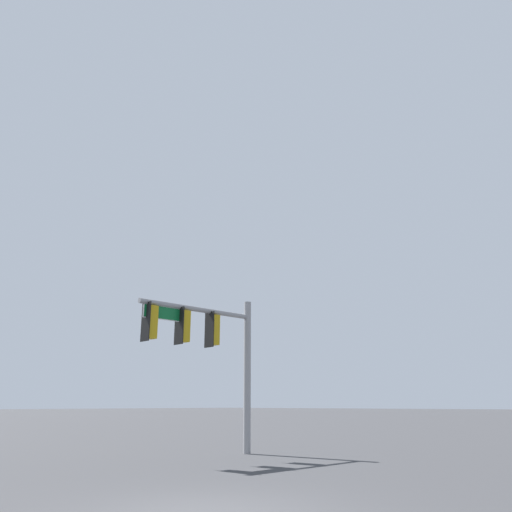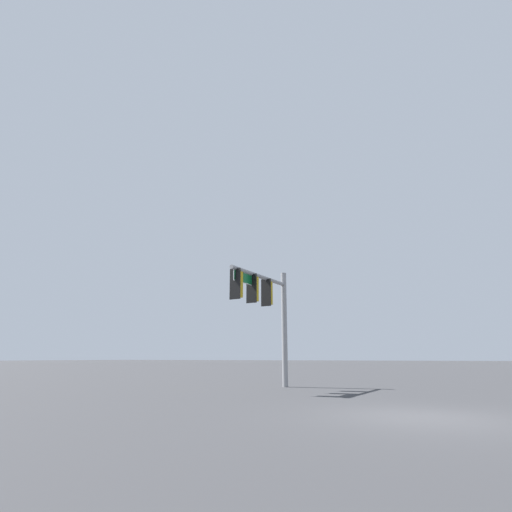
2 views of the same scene
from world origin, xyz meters
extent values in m
cylinder|color=gray|center=(-8.07, -6.68, 2.82)|extent=(0.28, 0.28, 5.64)
cylinder|color=gray|center=(-5.66, -6.88, 5.04)|extent=(4.84, 0.58, 0.18)
cube|color=black|center=(-6.19, -6.83, 4.37)|extent=(0.07, 0.52, 1.30)
cube|color=#B79314|center=(-6.38, -6.82, 4.37)|extent=(0.39, 0.35, 1.10)
cylinder|color=#B79314|center=(-6.38, -6.82, 4.98)|extent=(0.04, 0.04, 0.12)
cylinder|color=#340503|center=(-6.58, -6.80, 4.70)|extent=(0.05, 0.22, 0.22)
cylinder|color=yellow|center=(-6.58, -6.80, 4.37)|extent=(0.05, 0.22, 0.22)
cylinder|color=black|center=(-6.58, -6.80, 4.04)|extent=(0.05, 0.22, 0.22)
cube|color=black|center=(-4.87, -6.94, 4.37)|extent=(0.07, 0.52, 1.30)
cube|color=#B79314|center=(-5.06, -6.93, 4.37)|extent=(0.39, 0.35, 1.10)
cylinder|color=#B79314|center=(-5.06, -6.93, 4.98)|extent=(0.04, 0.04, 0.12)
cylinder|color=#340503|center=(-5.25, -6.91, 4.70)|extent=(0.05, 0.22, 0.22)
cylinder|color=yellow|center=(-5.25, -6.91, 4.37)|extent=(0.05, 0.22, 0.22)
cylinder|color=black|center=(-5.25, -6.91, 4.04)|extent=(0.05, 0.22, 0.22)
cube|color=black|center=(-3.54, -7.06, 4.37)|extent=(0.07, 0.52, 1.30)
cube|color=#B79314|center=(-3.73, -7.04, 4.37)|extent=(0.39, 0.35, 1.10)
cylinder|color=#B79314|center=(-3.73, -7.04, 4.98)|extent=(0.04, 0.04, 0.12)
cylinder|color=#340503|center=(-3.93, -7.02, 4.70)|extent=(0.05, 0.22, 0.22)
cylinder|color=yellow|center=(-3.93, -7.02, 4.37)|extent=(0.05, 0.22, 0.22)
cylinder|color=black|center=(-3.93, -7.02, 4.04)|extent=(0.05, 0.22, 0.22)
cube|color=#0F602D|center=(-4.30, -6.99, 4.73)|extent=(1.71, 0.18, 0.41)
cube|color=white|center=(-4.30, -6.99, 4.73)|extent=(1.77, 0.17, 0.47)
camera|label=1|loc=(6.22, 6.64, 1.73)|focal=35.00mm
camera|label=2|loc=(10.84, 0.79, 1.38)|focal=28.00mm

